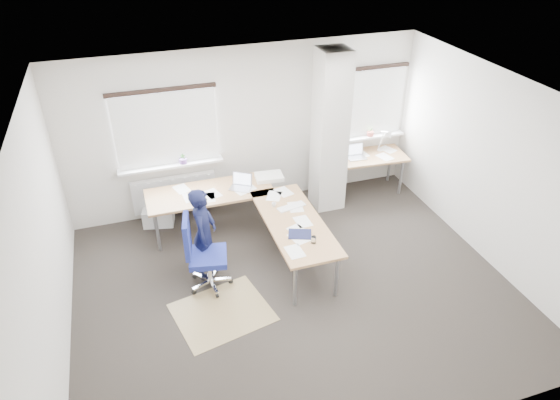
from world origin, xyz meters
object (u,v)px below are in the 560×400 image
object	(u,v)px
desk_side	(367,158)
person	(204,233)
desk_main	(253,207)
task_chair	(206,268)

from	to	relation	value
desk_side	person	size ratio (longest dim) A/B	1.02
person	desk_main	bearing A→B (deg)	-38.22
desk_side	task_chair	distance (m)	3.74
desk_main	task_chair	distance (m)	1.24
desk_side	task_chair	bearing A→B (deg)	-148.73
person	task_chair	bearing A→B (deg)	-168.86
desk_main	person	size ratio (longest dim) A/B	1.84
desk_main	desk_side	distance (m)	2.58
desk_side	person	distance (m)	3.55
task_chair	person	bearing A→B (deg)	90.26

